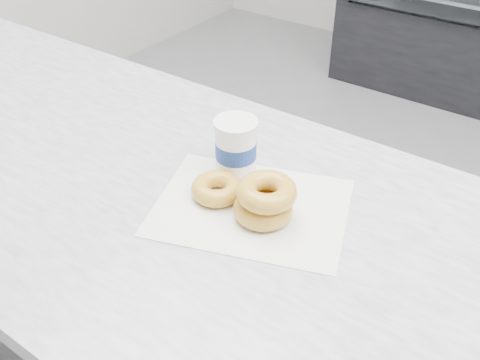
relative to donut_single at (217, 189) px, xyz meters
The scene contains 5 objects.
ground 1.12m from the donut_single, 61.35° to the left, with size 5.00×5.00×0.00m, color gray.
wax_paper 0.07m from the donut_single, ahead, with size 0.34×0.26×0.00m, color silver.
donut_single is the anchor object (origin of this frame).
donut_stack 0.11m from the donut_single, ahead, with size 0.15×0.15×0.07m.
coffee_cup 0.10m from the donut_single, 102.58° to the left, with size 0.10×0.10×0.11m.
Camera 1 is at (0.18, -1.18, 1.51)m, focal length 40.00 mm.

